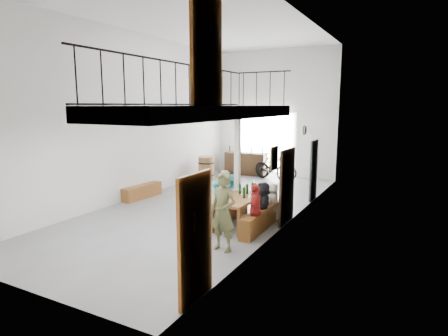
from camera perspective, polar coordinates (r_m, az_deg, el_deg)
The scene contains 24 objects.
floor at distance 11.70m, azimuth -2.82°, elevation -5.98°, with size 12.00×12.00×0.00m, color slate.
room_walls at distance 11.28m, azimuth -2.97°, elevation 11.69°, with size 12.00×12.00×12.00m.
gateway_portal at distance 16.90m, azimuth 6.23°, elevation 3.63°, with size 2.80×0.08×2.80m, color white.
right_wall_decor at distance 8.52m, azimuth 6.43°, elevation 0.10°, with size 0.07×8.28×5.07m.
balcony at distance 7.58m, azimuth -2.06°, elevation 8.25°, with size 1.52×5.62×4.00m.
tasting_table at distance 9.86m, azimuth 2.91°, elevation -4.70°, with size 0.98×2.23×0.79m.
bench_inner at distance 10.21m, azimuth -0.39°, elevation -6.86°, with size 0.34×2.15×0.50m, color brown.
bench_wall at distance 9.72m, azimuth 5.80°, elevation -7.68°, with size 0.30×2.28×0.52m, color brown.
tableware at distance 9.94m, azimuth 3.45°, elevation -3.25°, with size 0.66×0.82×0.35m.
side_bench at distance 13.05m, azimuth -12.36°, elevation -3.53°, with size 0.35×1.61×0.45m, color brown.
oak_barrel at distance 15.68m, azimuth -2.72°, elevation -0.10°, with size 0.68×0.68×1.01m.
serving_counter at distance 17.05m, azimuth 3.33°, elevation 0.68°, with size 1.91×0.53×1.01m, color #3A2514.
counter_bottles at distance 16.96m, azimuth 3.34°, elevation 2.83°, with size 1.66×0.10×0.28m.
guest_left_a at distance 9.55m, azimuth -3.74°, elevation -5.99°, with size 0.56×0.37×1.15m, color silver.
guest_left_b at distance 10.06m, azimuth -1.06°, elevation -5.19°, with size 0.42×0.27×1.14m, color #247778.
guest_left_c at distance 10.58m, azimuth 0.34°, elevation -3.90°, with size 0.65×0.51×1.34m, color silver.
guest_left_d at distance 11.01m, azimuth 1.30°, elevation -3.92°, with size 0.73×0.42×1.13m, color #247778.
guest_right_a at distance 9.10m, azimuth 4.79°, elevation -6.38°, with size 0.75×0.31×1.28m, color maroon.
guest_right_b at distance 9.68m, azimuth 5.98°, elevation -5.64°, with size 1.12×0.36×1.21m, color black.
guest_right_c at distance 10.34m, azimuth 7.48°, elevation -5.17°, with size 0.51×0.33×1.04m, color silver.
host_standing at distance 8.09m, azimuth -0.15°, elevation -6.73°, with size 0.63×0.41×1.73m, color #4E4F2C.
potted_plant at distance 11.06m, azimuth 9.43°, elevation -5.89°, with size 0.38×0.33×0.42m, color #194E1B.
bicycle_near at distance 16.17m, azimuth 8.03°, elevation 0.05°, with size 0.64×1.84×0.97m, color black.
bicycle_far at distance 15.82m, azimuth 7.40°, elevation 0.16°, with size 0.53×1.89×1.14m, color black.
Camera 1 is at (5.73, -9.71, 3.14)m, focal length 30.00 mm.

